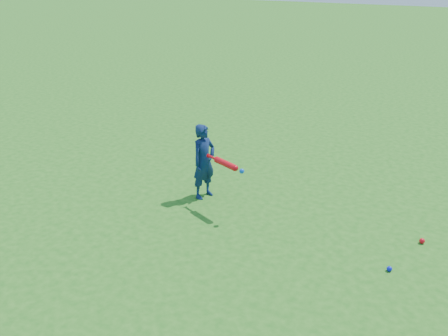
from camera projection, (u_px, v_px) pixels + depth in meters
name	position (u px, v px, depth m)	size (l,w,h in m)	color
ground	(214.00, 200.00, 7.89)	(80.00, 80.00, 0.00)	#206518
child	(204.00, 162.00, 7.78)	(0.44, 0.29, 1.20)	#10214D
ground_ball_red	(422.00, 241.00, 6.66)	(0.08, 0.08, 0.08)	red
ground_ball_blue	(389.00, 269.00, 6.06)	(0.07, 0.07, 0.07)	#0C16D6
bat_swing	(227.00, 164.00, 7.23)	(0.77, 0.37, 0.09)	red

